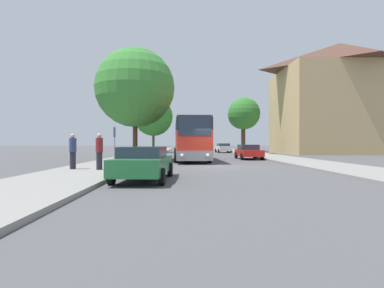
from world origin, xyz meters
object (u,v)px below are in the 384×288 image
bus_stop_sign (115,141)px  tree_right_mid (244,114)px  pedestrian_waiting_near (73,151)px  tree_right_near (242,115)px  bus_front (190,139)px  parked_car_left_curb (144,162)px  parked_car_right_far (223,148)px  bus_middle (187,141)px  tree_left_near (135,88)px  parked_car_right_near (248,151)px  pedestrian_waiting_far (99,151)px  tree_left_far (153,117)px

bus_stop_sign → tree_right_mid: bearing=61.9°
pedestrian_waiting_near → tree_right_near: tree_right_near is taller
bus_front → pedestrian_waiting_near: size_ratio=6.18×
parked_car_left_curb → parked_car_right_far: 35.20m
tree_right_near → tree_right_mid: (-1.49, -8.85, -0.68)m
bus_middle → bus_stop_sign: (-4.58, -21.79, -0.18)m
bus_front → tree_right_mid: tree_right_mid is taller
tree_right_near → tree_right_mid: size_ratio=1.12×
tree_left_near → parked_car_right_near: bearing=12.0°
bus_middle → pedestrian_waiting_near: bus_middle is taller
bus_stop_sign → pedestrian_waiting_far: bus_stop_sign is taller
parked_car_left_curb → tree_left_near: (-2.53, 13.35, 5.47)m
parked_car_right_near → tree_left_near: 11.74m
bus_stop_sign → pedestrian_waiting_near: 3.05m
tree_right_near → tree_left_near: bearing=-118.9°
bus_front → parked_car_left_curb: bearing=-100.9°
parked_car_left_curb → tree_right_mid: 32.20m
bus_middle → tree_right_near: tree_right_near is taller
bus_front → bus_stop_sign: size_ratio=4.86×
tree_left_near → parked_car_left_curb: bearing=-79.3°
bus_stop_sign → tree_right_mid: tree_right_mid is taller
tree_left_near → tree_right_mid: 21.06m
tree_left_near → tree_left_far: 23.18m
parked_car_right_near → tree_left_far: size_ratio=0.50×
pedestrian_waiting_near → pedestrian_waiting_far: (1.50, -0.43, -0.00)m
bus_stop_sign → parked_car_right_near: bearing=42.3°
parked_car_right_near → tree_left_near: size_ratio=0.47×
bus_middle → pedestrian_waiting_near: size_ratio=5.81×
bus_front → tree_right_near: size_ratio=1.32×
parked_car_left_curb → pedestrian_waiting_near: 5.56m
bus_front → tree_right_near: tree_right_near is taller
pedestrian_waiting_near → tree_left_near: size_ratio=0.20×
parked_car_right_near → tree_left_near: tree_left_near is taller
tree_left_far → pedestrian_waiting_far: bearing=-88.9°
bus_middle → pedestrian_waiting_far: (-4.67, -24.77, -0.71)m
parked_car_left_curb → pedestrian_waiting_far: pedestrian_waiting_far is taller
bus_middle → bus_front: bearing=-88.7°
tree_left_far → tree_right_mid: size_ratio=1.12×
bus_front → parked_car_right_near: size_ratio=2.62×
parked_car_left_curb → pedestrian_waiting_far: size_ratio=2.50×
pedestrian_waiting_near → tree_left_near: 11.10m
tree_right_near → parked_car_right_near: bearing=-99.7°
tree_left_far → tree_left_near: bearing=-88.0°
tree_right_near → tree_left_far: bearing=-170.6°
pedestrian_waiting_near → tree_right_mid: tree_right_mid is taller
pedestrian_waiting_far → parked_car_left_curb: bearing=137.1°
bus_front → parked_car_left_curb: bus_front is taller
parked_car_right_far → tree_left_far: 12.38m
pedestrian_waiting_far → parked_car_right_far: bearing=-101.5°
tree_right_mid → parked_car_right_far: bearing=119.8°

